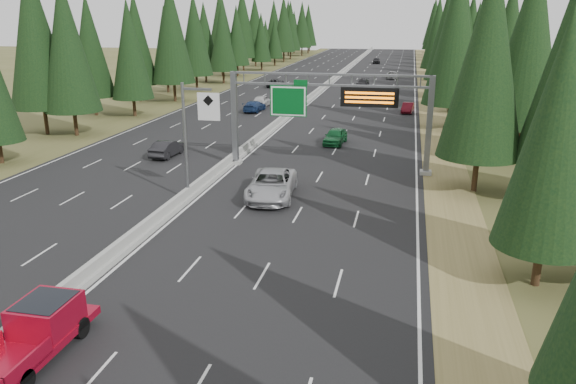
% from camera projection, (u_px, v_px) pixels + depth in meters
% --- Properties ---
extents(road, '(32.00, 260.00, 0.08)m').
position_uv_depth(road, '(317.00, 95.00, 90.16)').
color(road, black).
rests_on(road, ground).
extents(shoulder_right, '(3.60, 260.00, 0.06)m').
position_uv_depth(shoulder_right, '(430.00, 98.00, 86.62)').
color(shoulder_right, olive).
rests_on(shoulder_right, ground).
extents(shoulder_left, '(3.60, 260.00, 0.06)m').
position_uv_depth(shoulder_left, '(211.00, 92.00, 93.71)').
color(shoulder_left, '#4C4E24').
rests_on(shoulder_left, ground).
extents(median_barrier, '(0.70, 260.00, 0.85)m').
position_uv_depth(median_barrier, '(317.00, 92.00, 90.05)').
color(median_barrier, gray).
rests_on(median_barrier, road).
extents(sign_gantry, '(16.75, 0.98, 7.80)m').
position_uv_depth(sign_gantry, '(337.00, 107.00, 44.73)').
color(sign_gantry, slate).
rests_on(sign_gantry, road).
extents(hov_sign_pole, '(2.80, 0.50, 8.00)m').
position_uv_depth(hov_sign_pole, '(193.00, 134.00, 37.31)').
color(hov_sign_pole, slate).
rests_on(hov_sign_pole, road).
extents(tree_row_right, '(12.06, 245.08, 18.57)m').
position_uv_depth(tree_row_right, '(470.00, 40.00, 73.98)').
color(tree_row_right, black).
rests_on(tree_row_right, ground).
extents(tree_row_left, '(12.24, 243.06, 18.99)m').
position_uv_depth(tree_row_left, '(165.00, 35.00, 84.68)').
color(tree_row_left, black).
rests_on(tree_row_left, ground).
extents(silver_minivan, '(3.70, 6.93, 1.85)m').
position_uv_depth(silver_minivan, '(272.00, 185.00, 39.01)').
color(silver_minivan, '#ABABB0').
rests_on(silver_minivan, road).
extents(red_pickup, '(2.10, 5.87, 1.91)m').
position_uv_depth(red_pickup, '(39.00, 327.00, 20.96)').
color(red_pickup, black).
rests_on(red_pickup, road).
extents(car_ahead_green, '(2.18, 4.69, 1.56)m').
position_uv_depth(car_ahead_green, '(335.00, 136.00, 55.29)').
color(car_ahead_green, '#14582B').
rests_on(car_ahead_green, road).
extents(car_ahead_dkred, '(1.74, 4.05, 1.30)m').
position_uv_depth(car_ahead_dkred, '(408.00, 108.00, 73.13)').
color(car_ahead_dkred, '#4D0B14').
rests_on(car_ahead_dkred, road).
extents(car_ahead_dkgrey, '(2.23, 4.61, 1.29)m').
position_uv_depth(car_ahead_dkgrey, '(363.00, 83.00, 100.30)').
color(car_ahead_dkgrey, black).
rests_on(car_ahead_dkgrey, road).
extents(car_ahead_white, '(2.31, 4.95, 1.37)m').
position_uv_depth(car_ahead_white, '(392.00, 75.00, 112.68)').
color(car_ahead_white, '#BEBEBE').
rests_on(car_ahead_white, road).
extents(car_ahead_far, '(2.24, 4.71, 1.56)m').
position_uv_depth(car_ahead_far, '(376.00, 60.00, 147.75)').
color(car_ahead_far, black).
rests_on(car_ahead_far, road).
extents(car_onc_near, '(1.79, 4.55, 1.47)m').
position_uv_depth(car_onc_near, '(167.00, 148.00, 50.48)').
color(car_onc_near, black).
rests_on(car_onc_near, road).
extents(car_onc_blue, '(2.25, 4.99, 1.42)m').
position_uv_depth(car_onc_blue, '(254.00, 106.00, 74.08)').
color(car_onc_blue, navy).
rests_on(car_onc_blue, road).
extents(car_onc_white, '(2.08, 4.80, 1.61)m').
position_uv_depth(car_onc_white, '(262.00, 101.00, 78.01)').
color(car_onc_white, '#B8B8B8').
rests_on(car_onc_white, road).
extents(car_onc_far, '(2.54, 5.22, 1.43)m').
position_uv_depth(car_onc_far, '(275.00, 83.00, 99.54)').
color(car_onc_far, black).
rests_on(car_onc_far, road).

